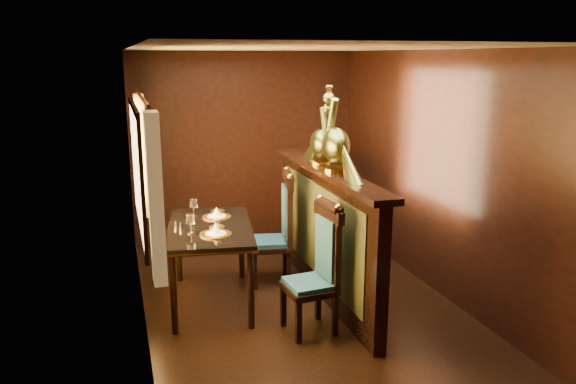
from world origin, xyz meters
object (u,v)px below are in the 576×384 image
peacock_left (336,130)px  peacock_right (321,131)px  chair_left (321,263)px  chair_right (281,225)px  dining_table (210,233)px

peacock_left → peacock_right: size_ratio=1.18×
chair_left → peacock_right: peacock_right is taller
peacock_left → chair_right: bearing=114.6°
chair_left → peacock_left: 1.25m
chair_left → chair_right: size_ratio=0.97×
chair_right → peacock_right: 1.14m
dining_table → chair_left: size_ratio=1.21×
dining_table → peacock_right: size_ratio=2.16×
dining_table → peacock_left: (1.15, -0.41, 1.03)m
chair_left → dining_table: bearing=129.8°
peacock_left → peacock_right: 0.41m
dining_table → peacock_right: (1.15, -0.01, 0.97)m
dining_table → chair_left: 1.21m
chair_right → peacock_right: bearing=-33.6°
dining_table → peacock_left: size_ratio=1.83×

